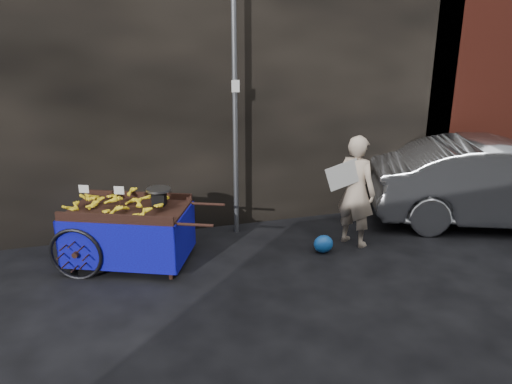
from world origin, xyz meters
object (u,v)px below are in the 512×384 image
object	(u,v)px
banana_cart	(124,214)
parked_car	(503,183)
plastic_bag	(323,244)
vendor	(356,191)

from	to	relation	value
banana_cart	parked_car	distance (m)	6.24
plastic_bag	vendor	bearing A→B (deg)	16.63
plastic_bag	parked_car	distance (m)	3.44
banana_cart	vendor	size ratio (longest dim) A/B	1.41
banana_cart	vendor	xyz separation A→B (m)	(3.43, -0.31, 0.12)
vendor	parked_car	size ratio (longest dim) A/B	0.39
parked_car	plastic_bag	bearing A→B (deg)	115.49
parked_car	banana_cart	bearing A→B (deg)	109.23
vendor	plastic_bag	bearing A→B (deg)	75.15
plastic_bag	banana_cart	bearing A→B (deg)	170.33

